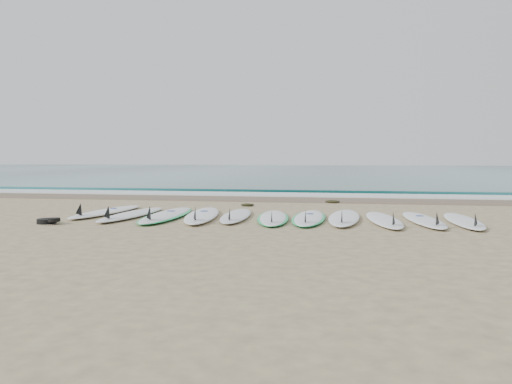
% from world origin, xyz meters
% --- Properties ---
extents(ground, '(120.00, 120.00, 0.00)m').
position_xyz_m(ground, '(0.00, 0.00, 0.00)').
color(ground, '#9C8A65').
extents(ocean, '(120.00, 55.00, 0.03)m').
position_xyz_m(ocean, '(0.00, 32.50, 0.01)').
color(ocean, '#1D5D5F').
rests_on(ocean, ground).
extents(wet_sand_band, '(120.00, 1.80, 0.01)m').
position_xyz_m(wet_sand_band, '(0.00, 4.10, 0.01)').
color(wet_sand_band, brown).
rests_on(wet_sand_band, ground).
extents(foam_band, '(120.00, 1.40, 0.04)m').
position_xyz_m(foam_band, '(0.00, 5.50, 0.02)').
color(foam_band, silver).
rests_on(foam_band, ground).
extents(wave_crest, '(120.00, 1.00, 0.10)m').
position_xyz_m(wave_crest, '(0.00, 7.00, 0.05)').
color(wave_crest, '#1D5D5F').
rests_on(wave_crest, ground).
extents(surfboard_0, '(0.71, 2.54, 0.32)m').
position_xyz_m(surfboard_0, '(-3.35, 0.09, 0.06)').
color(surfboard_0, white).
rests_on(surfboard_0, ground).
extents(surfboard_1, '(0.64, 2.52, 0.32)m').
position_xyz_m(surfboard_1, '(-2.66, -0.26, 0.06)').
color(surfboard_1, white).
rests_on(surfboard_1, ground).
extents(surfboard_2, '(0.78, 2.71, 0.34)m').
position_xyz_m(surfboard_2, '(-1.97, -0.22, 0.05)').
color(surfboard_2, white).
rests_on(surfboard_2, ground).
extents(surfboard_3, '(0.99, 2.76, 0.35)m').
position_xyz_m(surfboard_3, '(-1.30, -0.18, 0.06)').
color(surfboard_3, white).
rests_on(surfboard_3, ground).
extents(surfboard_4, '(0.69, 2.40, 0.30)m').
position_xyz_m(surfboard_4, '(-0.68, -0.09, 0.05)').
color(surfboard_4, white).
rests_on(surfboard_4, ground).
extents(surfboard_5, '(0.83, 2.38, 0.30)m').
position_xyz_m(surfboard_5, '(0.03, -0.22, 0.04)').
color(surfboard_5, white).
rests_on(surfboard_5, ground).
extents(surfboard_6, '(0.60, 2.43, 0.31)m').
position_xyz_m(surfboard_6, '(0.67, -0.13, 0.05)').
color(surfboard_6, white).
rests_on(surfboard_6, ground).
extents(surfboard_7, '(0.64, 2.60, 0.33)m').
position_xyz_m(surfboard_7, '(1.29, -0.06, 0.06)').
color(surfboard_7, white).
rests_on(surfboard_7, ground).
extents(surfboard_8, '(0.72, 2.42, 0.31)m').
position_xyz_m(surfboard_8, '(1.97, -0.24, 0.05)').
color(surfboard_8, white).
rests_on(surfboard_8, ground).
extents(surfboard_9, '(0.71, 2.41, 0.30)m').
position_xyz_m(surfboard_9, '(2.64, -0.13, 0.05)').
color(surfboard_9, white).
rests_on(surfboard_9, ground).
extents(surfboard_10, '(0.52, 2.35, 0.30)m').
position_xyz_m(surfboard_10, '(3.28, -0.14, 0.05)').
color(surfboard_10, white).
rests_on(surfboard_10, ground).
extents(seaweed_near, '(0.32, 0.25, 0.06)m').
position_xyz_m(seaweed_near, '(-0.90, 2.17, 0.03)').
color(seaweed_near, black).
rests_on(seaweed_near, ground).
extents(seaweed_far, '(0.36, 0.28, 0.07)m').
position_xyz_m(seaweed_far, '(1.00, 3.29, 0.04)').
color(seaweed_far, black).
rests_on(seaweed_far, ground).
extents(leash_coil, '(0.46, 0.36, 0.11)m').
position_xyz_m(leash_coil, '(-3.63, -1.40, 0.05)').
color(leash_coil, black).
rests_on(leash_coil, ground).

